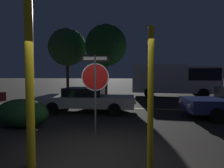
{
  "coord_description": "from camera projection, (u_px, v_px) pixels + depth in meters",
  "views": [
    {
      "loc": [
        1.0,
        -3.61,
        1.83
      ],
      "look_at": [
        -0.16,
        2.86,
        1.53
      ],
      "focal_mm": 28.0,
      "sensor_mm": 36.0,
      "label": 1
    }
  ],
  "objects": [
    {
      "name": "yellow_pole_left",
      "position": [
        30.0,
        80.0,
        3.44
      ],
      "size": [
        0.16,
        0.16,
        3.5
      ],
      "primitive_type": "cylinder",
      "color": "yellow",
      "rests_on": "ground_plane"
    },
    {
      "name": "hedge_bush_1",
      "position": [
        22.0,
        113.0,
        6.25
      ],
      "size": [
        1.99,
        1.04,
        1.01
      ],
      "primitive_type": "ellipsoid",
      "color": "#1E4C23",
      "rests_on": "ground_plane"
    },
    {
      "name": "passing_car_2",
      "position": [
        87.0,
        99.0,
        8.97
      ],
      "size": [
        4.95,
        2.07,
        1.24
      ],
      "rotation": [
        0.0,
        0.0,
        -1.51
      ],
      "color": "silver",
      "rests_on": "ground_plane"
    },
    {
      "name": "ground_plane",
      "position": [
        96.0,
        160.0,
        3.81
      ],
      "size": [
        260.0,
        260.0,
        0.0
      ],
      "primitive_type": "plane",
      "color": "black"
    },
    {
      "name": "delivery_truck",
      "position": [
        176.0,
        79.0,
        15.35
      ],
      "size": [
        7.19,
        2.56,
        2.84
      ],
      "rotation": [
        0.0,
        0.0,
        -1.61
      ],
      "color": "silver",
      "rests_on": "ground_plane"
    },
    {
      "name": "stop_sign",
      "position": [
        95.0,
        78.0,
        5.36
      ],
      "size": [
        0.87,
        0.15,
        2.5
      ],
      "rotation": [
        0.0,
        0.0,
        0.14
      ],
      "color": "#4C4C51",
      "rests_on": "ground_plane"
    },
    {
      "name": "yellow_pole_right",
      "position": [
        151.0,
        101.0,
        3.21
      ],
      "size": [
        0.11,
        0.11,
        2.74
      ],
      "primitive_type": "cylinder",
      "color": "yellow",
      "rests_on": "ground_plane"
    },
    {
      "name": "tree_0",
      "position": [
        67.0,
        47.0,
        19.45
      ],
      "size": [
        4.15,
        4.15,
        7.11
      ],
      "color": "#422D1E",
      "rests_on": "ground_plane"
    },
    {
      "name": "road_center_stripe",
      "position": [
        125.0,
        108.0,
        10.0
      ],
      "size": [
        41.49,
        0.12,
        0.01
      ],
      "primitive_type": "cube",
      "color": "gold",
      "rests_on": "ground_plane"
    },
    {
      "name": "tree_2",
      "position": [
        106.0,
        46.0,
        17.86
      ],
      "size": [
        4.23,
        4.23,
        7.08
      ],
      "color": "#422D1E",
      "rests_on": "ground_plane"
    }
  ]
}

